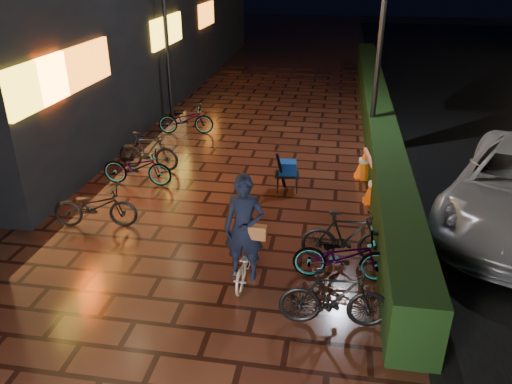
# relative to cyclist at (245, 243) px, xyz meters

# --- Properties ---
(ground) EXTENTS (80.00, 80.00, 0.00)m
(ground) POSITION_rel_cyclist_xyz_m (-0.84, 0.40, -0.70)
(ground) COLOR #381911
(ground) RESTS_ON ground
(hedge) EXTENTS (0.70, 20.00, 1.00)m
(hedge) POSITION_rel_cyclist_xyz_m (2.46, 8.40, -0.20)
(hedge) COLOR black
(hedge) RESTS_ON ground
(lamp_post_hedge) EXTENTS (0.48, 0.14, 5.01)m
(lamp_post_hedge) POSITION_rel_cyclist_xyz_m (2.20, 6.24, 2.06)
(lamp_post_hedge) COLOR black
(lamp_post_hedge) RESTS_ON ground
(lamp_post_sf) EXTENTS (0.46, 0.19, 4.83)m
(lamp_post_sf) POSITION_rel_cyclist_xyz_m (-3.98, 8.38, 1.96)
(lamp_post_sf) COLOR black
(lamp_post_sf) RESTS_ON ground
(cyclist) EXTENTS (0.69, 1.33, 1.87)m
(cyclist) POSITION_rel_cyclist_xyz_m (0.00, 0.00, 0.00)
(cyclist) COLOR silver
(cyclist) RESTS_ON ground
(traffic_barrier) EXTENTS (0.62, 1.78, 0.72)m
(traffic_barrier) POSITION_rel_cyclist_xyz_m (2.09, 3.90, -0.34)
(traffic_barrier) COLOR #FC5A0D
(traffic_barrier) RESTS_ON ground
(cart_assembly) EXTENTS (0.58, 0.60, 1.00)m
(cart_assembly) POSITION_rel_cyclist_xyz_m (0.28, 3.54, -0.18)
(cart_assembly) COLOR black
(cart_assembly) RESTS_ON ground
(parked_bikes_storefront) EXTENTS (1.77, 6.54, 0.94)m
(parked_bikes_storefront) POSITION_rel_cyclist_xyz_m (-3.15, 3.96, -0.26)
(parked_bikes_storefront) COLOR black
(parked_bikes_storefront) RESTS_ON ground
(parked_bikes_hedge) EXTENTS (1.76, 2.25, 0.94)m
(parked_bikes_hedge) POSITION_rel_cyclist_xyz_m (1.53, 0.12, -0.24)
(parked_bikes_hedge) COLOR black
(parked_bikes_hedge) RESTS_ON ground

